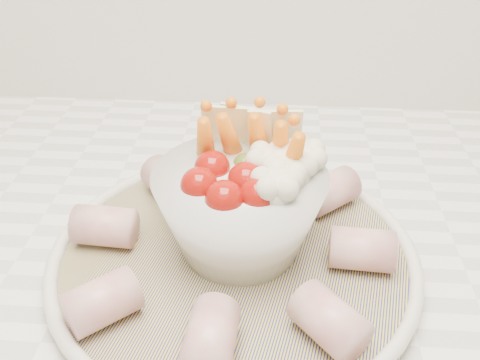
{
  "coord_description": "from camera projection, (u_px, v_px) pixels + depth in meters",
  "views": [
    {
      "loc": [
        0.11,
        1.08,
        1.24
      ],
      "look_at": [
        0.09,
        1.43,
        1.01
      ],
      "focal_mm": 40.0,
      "sensor_mm": 36.0,
      "label": 1
    }
  ],
  "objects": [
    {
      "name": "serving_platter",
      "position": [
        234.0,
        257.0,
        0.46
      ],
      "size": [
        0.37,
        0.37,
        0.02
      ],
      "color": "navy",
      "rests_on": "kitchen_counter"
    },
    {
      "name": "veggie_bowl",
      "position": [
        243.0,
        202.0,
        0.44
      ],
      "size": [
        0.14,
        0.14,
        0.12
      ],
      "color": "white",
      "rests_on": "serving_platter"
    },
    {
      "name": "cured_meat_rolls",
      "position": [
        233.0,
        237.0,
        0.45
      ],
      "size": [
        0.27,
        0.28,
        0.04
      ],
      "color": "#BD565C",
      "rests_on": "serving_platter"
    }
  ]
}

